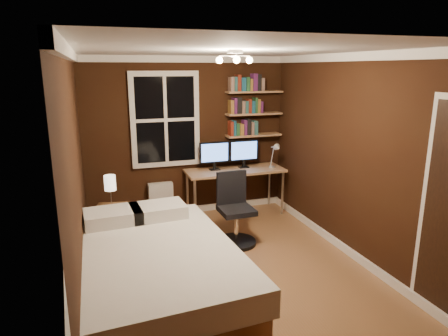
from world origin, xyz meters
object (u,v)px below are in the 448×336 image
object	(u,v)px
desk	(235,173)
office_chair	(235,217)
nightstand	(113,226)
monitor_right	(244,154)
bed	(152,274)
radiator	(161,200)
bedside_lamp	(111,191)
desk_lamp	(274,155)
monitor_left	(215,156)

from	to	relation	value
desk	office_chair	world-z (taller)	office_chair
nightstand	office_chair	world-z (taller)	office_chair
monitor_right	office_chair	distance (m)	1.39
office_chair	monitor_right	bearing A→B (deg)	62.50
bed	office_chair	size ratio (longest dim) A/B	2.39
radiator	monitor_right	bearing A→B (deg)	-5.52
bed	nightstand	size ratio (longest dim) A/B	4.41
bedside_lamp	desk_lamp	world-z (taller)	desk_lamp
bedside_lamp	desk_lamp	size ratio (longest dim) A/B	0.99
office_chair	bed	bearing A→B (deg)	-140.77
desk	radiator	bearing A→B (deg)	169.86
desk	office_chair	xyz separation A→B (m)	(-0.37, -1.05, -0.32)
bed	desk	xyz separation A→B (m)	(1.65, 2.15, 0.36)
desk_lamp	office_chair	bearing A→B (deg)	-137.50
monitor_right	monitor_left	bearing A→B (deg)	180.00
nightstand	monitor_right	size ratio (longest dim) A/B	1.09
radiator	desk_lamp	distance (m)	1.94
radiator	monitor_left	xyz separation A→B (m)	(0.85, -0.13, 0.69)
monitor_left	desk_lamp	xyz separation A→B (m)	(0.93, -0.22, -0.01)
bedside_lamp	monitor_left	bearing A→B (deg)	21.86
bed	office_chair	bearing A→B (deg)	36.92
radiator	monitor_right	size ratio (longest dim) A/B	1.17
bedside_lamp	radiator	world-z (taller)	bedside_lamp
bedside_lamp	desk_lamp	distance (m)	2.61
bed	bedside_lamp	bearing A→B (deg)	96.91
radiator	office_chair	world-z (taller)	office_chair
bed	monitor_right	xyz separation A→B (m)	(1.83, 2.22, 0.65)
nightstand	monitor_left	bearing A→B (deg)	34.30
monitor_right	radiator	bearing A→B (deg)	174.48
monitor_right	nightstand	bearing A→B (deg)	-162.89
nightstand	radiator	bearing A→B (deg)	57.62
desk	desk_lamp	world-z (taller)	desk_lamp
desk_lamp	office_chair	world-z (taller)	desk_lamp
nightstand	desk_lamp	xyz separation A→B (m)	(2.56, 0.43, 0.70)
bed	office_chair	distance (m)	1.69
nightstand	bed	bearing A→B (deg)	-66.93
desk	nightstand	bearing A→B (deg)	-163.54
monitor_right	desk_lamp	bearing A→B (deg)	-26.59
nightstand	monitor_right	world-z (taller)	monitor_right
radiator	desk	world-z (taller)	desk
nightstand	desk_lamp	size ratio (longest dim) A/B	1.20
radiator	desk_lamp	world-z (taller)	desk_lamp
bed	radiator	distance (m)	2.40
bedside_lamp	monitor_right	xyz separation A→B (m)	(2.12, 0.65, 0.23)
monitor_left	monitor_right	size ratio (longest dim) A/B	1.00
bed	monitor_left	xyz separation A→B (m)	(1.34, 2.22, 0.65)
desk	monitor_right	bearing A→B (deg)	23.87
bed	monitor_right	bearing A→B (deg)	46.83
desk	monitor_left	bearing A→B (deg)	166.04
radiator	bed	bearing A→B (deg)	-101.62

